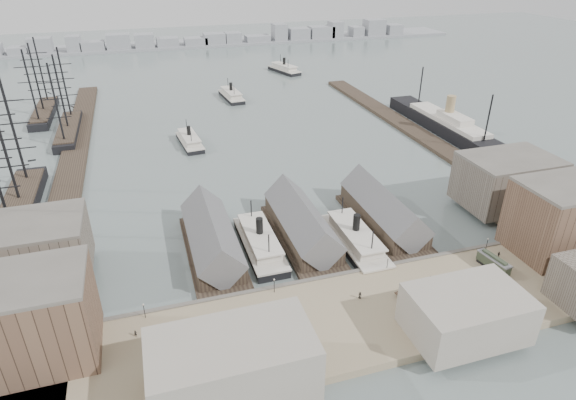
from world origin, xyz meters
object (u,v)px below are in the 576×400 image
object	(u,v)px
tram	(493,263)
horse_cart_left	(210,324)
horse_cart_center	(265,331)
ocean_steamer	(447,125)
horse_cart_right	(408,293)
ferry_docked_west	(260,242)

from	to	relation	value
tram	horse_cart_left	size ratio (longest dim) A/B	2.33
horse_cart_center	horse_cart_left	bearing A→B (deg)	75.74
horse_cart_left	tram	bearing A→B (deg)	-45.60
ocean_steamer	horse_cart_right	world-z (taller)	ocean_steamer
horse_cart_center	ocean_steamer	bearing A→B (deg)	-34.73
tram	horse_cart_center	world-z (taller)	tram
ocean_steamer	horse_cart_left	bearing A→B (deg)	-142.09
ocean_steamer	horse_cart_right	distance (m)	126.02
ferry_docked_west	horse_cart_center	xyz separation A→B (m)	(-7.73, -34.67, 0.31)
ocean_steamer	horse_cart_center	size ratio (longest dim) A/B	17.17
tram	horse_cart_right	bearing A→B (deg)	178.13
ocean_steamer	tram	size ratio (longest dim) A/B	8.69
ferry_docked_west	horse_cart_left	size ratio (longest dim) A/B	7.08
tram	horse_cart_right	size ratio (longest dim) A/B	2.10
ocean_steamer	horse_cart_right	xyz separation A→B (m)	(-77.18, -99.62, -0.95)
tram	horse_cart_right	distance (m)	26.44
ferry_docked_west	horse_cart_right	xyz separation A→B (m)	(27.82, -32.39, 0.23)
horse_cart_left	horse_cart_center	xyz separation A→B (m)	(10.87, -5.64, 0.03)
horse_cart_right	horse_cart_center	bearing A→B (deg)	80.02
ocean_steamer	horse_cart_left	size ratio (longest dim) A/B	20.26
horse_cart_center	ferry_docked_west	bearing A→B (deg)	0.60
horse_cart_right	ocean_steamer	bearing A→B (deg)	-51.42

